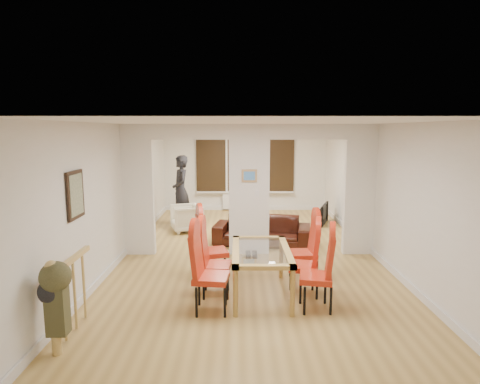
{
  "coord_description": "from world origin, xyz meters",
  "views": [
    {
      "loc": [
        -0.22,
        -7.87,
        2.49
      ],
      "look_at": [
        -0.18,
        0.6,
        1.17
      ],
      "focal_mm": 30.0,
      "sensor_mm": 36.0,
      "label": 1
    }
  ],
  "objects_px": {
    "dining_chair_lb": "(216,261)",
    "sofa": "(262,230)",
    "dining_chair_la": "(211,271)",
    "armchair": "(187,218)",
    "television": "(321,214)",
    "person": "(181,190)",
    "dining_chair_rb": "(304,261)",
    "bowl": "(263,216)",
    "dining_chair_rc": "(303,249)",
    "dining_chair_ra": "(316,272)",
    "dining_chair_lc": "(213,247)",
    "coffee_table": "(263,222)",
    "bottle": "(256,213)",
    "dining_table": "(261,272)"
  },
  "relations": [
    {
      "from": "dining_chair_lb",
      "to": "sofa",
      "type": "distance_m",
      "value": 2.9
    },
    {
      "from": "dining_chair_la",
      "to": "armchair",
      "type": "xyz_separation_m",
      "value": [
        -0.91,
        4.45,
        -0.24
      ]
    },
    {
      "from": "television",
      "to": "person",
      "type": "bearing_deg",
      "value": 112.93
    },
    {
      "from": "dining_chair_rb",
      "to": "bowl",
      "type": "xyz_separation_m",
      "value": [
        -0.35,
        4.43,
        -0.27
      ]
    },
    {
      "from": "dining_chair_rb",
      "to": "sofa",
      "type": "xyz_separation_m",
      "value": [
        -0.47,
        2.77,
        -0.23
      ]
    },
    {
      "from": "dining_chair_lb",
      "to": "dining_chair_rc",
      "type": "xyz_separation_m",
      "value": [
        1.4,
        0.59,
        -0.0
      ]
    },
    {
      "from": "dining_chair_rb",
      "to": "dining_chair_rc",
      "type": "bearing_deg",
      "value": 95.59
    },
    {
      "from": "person",
      "to": "bowl",
      "type": "height_order",
      "value": "person"
    },
    {
      "from": "television",
      "to": "bowl",
      "type": "relative_size",
      "value": 4.35
    },
    {
      "from": "dining_chair_ra",
      "to": "dining_chair_rc",
      "type": "relative_size",
      "value": 1.01
    },
    {
      "from": "dining_chair_ra",
      "to": "armchair",
      "type": "distance_m",
      "value": 4.99
    },
    {
      "from": "armchair",
      "to": "dining_chair_ra",
      "type": "bearing_deg",
      "value": 9.68
    },
    {
      "from": "sofa",
      "to": "dining_chair_lc",
      "type": "bearing_deg",
      "value": -103.58
    },
    {
      "from": "television",
      "to": "dining_chair_rc",
      "type": "bearing_deg",
      "value": -174.58
    },
    {
      "from": "dining_chair_lb",
      "to": "television",
      "type": "bearing_deg",
      "value": 66.5
    },
    {
      "from": "dining_chair_la",
      "to": "dining_chair_rc",
      "type": "relative_size",
      "value": 1.06
    },
    {
      "from": "armchair",
      "to": "bowl",
      "type": "xyz_separation_m",
      "value": [
        1.92,
        0.53,
        -0.07
      ]
    },
    {
      "from": "sofa",
      "to": "person",
      "type": "relative_size",
      "value": 1.13
    },
    {
      "from": "armchair",
      "to": "coffee_table",
      "type": "bearing_deg",
      "value": 86.36
    },
    {
      "from": "armchair",
      "to": "bottle",
      "type": "xyz_separation_m",
      "value": [
        1.73,
        0.4,
        0.03
      ]
    },
    {
      "from": "dining_chair_lc",
      "to": "dining_chair_rb",
      "type": "distance_m",
      "value": 1.54
    },
    {
      "from": "dining_chair_rb",
      "to": "armchair",
      "type": "relative_size",
      "value": 1.46
    },
    {
      "from": "person",
      "to": "dining_chair_lc",
      "type": "bearing_deg",
      "value": -3.5
    },
    {
      "from": "dining_table",
      "to": "bottle",
      "type": "bearing_deg",
      "value": 88.58
    },
    {
      "from": "dining_chair_la",
      "to": "dining_chair_lb",
      "type": "distance_m",
      "value": 0.56
    },
    {
      "from": "dining_chair_lc",
      "to": "television",
      "type": "bearing_deg",
      "value": 43.16
    },
    {
      "from": "dining_chair_rb",
      "to": "dining_chair_la",
      "type": "bearing_deg",
      "value": -145.07
    },
    {
      "from": "dining_chair_lb",
      "to": "dining_chair_rb",
      "type": "xyz_separation_m",
      "value": [
        1.33,
        -0.0,
        -0.01
      ]
    },
    {
      "from": "coffee_table",
      "to": "bowl",
      "type": "height_order",
      "value": "bowl"
    },
    {
      "from": "sofa",
      "to": "bowl",
      "type": "xyz_separation_m",
      "value": [
        0.12,
        1.67,
        -0.05
      ]
    },
    {
      "from": "dining_chair_lc",
      "to": "dining_table",
      "type": "bearing_deg",
      "value": -53.2
    },
    {
      "from": "dining_chair_la",
      "to": "bottle",
      "type": "height_order",
      "value": "dining_chair_la"
    },
    {
      "from": "dining_chair_ra",
      "to": "dining_chair_rb",
      "type": "bearing_deg",
      "value": 110.53
    },
    {
      "from": "armchair",
      "to": "dining_chair_rb",
      "type": "bearing_deg",
      "value": 11.72
    },
    {
      "from": "dining_chair_lb",
      "to": "person",
      "type": "distance_m",
      "value": 4.73
    },
    {
      "from": "dining_table",
      "to": "television",
      "type": "height_order",
      "value": "dining_table"
    },
    {
      "from": "dining_chair_rc",
      "to": "dining_chair_rb",
      "type": "bearing_deg",
      "value": -100.04
    },
    {
      "from": "dining_chair_rc",
      "to": "sofa",
      "type": "bearing_deg",
      "value": 101.33
    },
    {
      "from": "dining_chair_lb",
      "to": "dining_chair_rc",
      "type": "bearing_deg",
      "value": 28.04
    },
    {
      "from": "dining_chair_la",
      "to": "bottle",
      "type": "distance_m",
      "value": 4.93
    },
    {
      "from": "television",
      "to": "bowl",
      "type": "distance_m",
      "value": 1.59
    },
    {
      "from": "dining_chair_lc",
      "to": "bowl",
      "type": "height_order",
      "value": "dining_chair_lc"
    },
    {
      "from": "dining_table",
      "to": "dining_chair_lc",
      "type": "xyz_separation_m",
      "value": [
        -0.76,
        0.62,
        0.21
      ]
    },
    {
      "from": "dining_chair_la",
      "to": "armchair",
      "type": "relative_size",
      "value": 1.58
    },
    {
      "from": "dining_table",
      "to": "bottle",
      "type": "xyz_separation_m",
      "value": [
        0.11,
        4.3,
        0.0
      ]
    },
    {
      "from": "coffee_table",
      "to": "bowl",
      "type": "xyz_separation_m",
      "value": [
        -0.02,
        0.02,
        0.14
      ]
    },
    {
      "from": "armchair",
      "to": "bottle",
      "type": "relative_size",
      "value": 2.83
    },
    {
      "from": "dining_chair_rb",
      "to": "dining_chair_rc",
      "type": "relative_size",
      "value": 0.99
    },
    {
      "from": "person",
      "to": "television",
      "type": "relative_size",
      "value": 1.95
    },
    {
      "from": "dining_chair_lc",
      "to": "armchair",
      "type": "xyz_separation_m",
      "value": [
        -0.86,
        3.28,
        -0.24
      ]
    }
  ]
}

